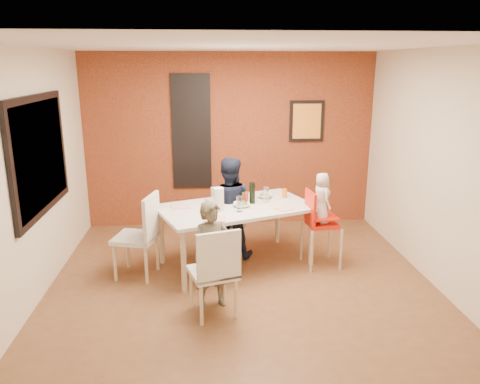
{
  "coord_description": "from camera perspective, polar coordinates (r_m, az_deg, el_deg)",
  "views": [
    {
      "loc": [
        -0.43,
        -5.02,
        2.52
      ],
      "look_at": [
        0.0,
        0.3,
        1.05
      ],
      "focal_mm": 35.0,
      "sensor_mm": 36.0,
      "label": 1
    }
  ],
  "objects": [
    {
      "name": "chair_near",
      "position": [
        4.74,
        -3.02,
        -9.28
      ],
      "size": [
        0.56,
        0.56,
        0.97
      ],
      "rotation": [
        0.0,
        0.0,
        3.43
      ],
      "color": "silver",
      "rests_on": "ground"
    },
    {
      "name": "wall_left",
      "position": [
        5.47,
        -23.96,
        1.7
      ],
      "size": [
        0.02,
        4.5,
        2.7
      ],
      "primitive_type": "cube",
      "color": "beige",
      "rests_on": "ground"
    },
    {
      "name": "plate_near_right",
      "position": [
        5.8,
        5.44,
        -2.01
      ],
      "size": [
        0.26,
        0.26,
        0.01
      ],
      "primitive_type": "cube",
      "rotation": [
        0.0,
        0.0,
        0.41
      ],
      "color": "white",
      "rests_on": "dining_table"
    },
    {
      "name": "wall_back",
      "position": [
        7.37,
        -1.22,
        6.26
      ],
      "size": [
        4.5,
        0.02,
        2.7
      ],
      "primitive_type": "cube",
      "color": "beige",
      "rests_on": "ground"
    },
    {
      "name": "glassblock_surround",
      "position": [
        7.3,
        -5.95,
        7.28
      ],
      "size": [
        0.6,
        0.03,
        1.76
      ],
      "primitive_type": "cube",
      "color": "black",
      "rests_on": "wall_back"
    },
    {
      "name": "condiment_red",
      "position": [
        5.91,
        0.7,
        -0.91
      ],
      "size": [
        0.04,
        0.04,
        0.15
      ],
      "primitive_type": "cylinder",
      "color": "red",
      "rests_on": "dining_table"
    },
    {
      "name": "high_chair",
      "position": [
        5.99,
        9.55,
        -3.54
      ],
      "size": [
        0.46,
        0.46,
        1.0
      ],
      "rotation": [
        0.0,
        0.0,
        1.68
      ],
      "color": "red",
      "rests_on": "ground"
    },
    {
      "name": "ceiling",
      "position": [
        5.04,
        0.29,
        17.45
      ],
      "size": [
        4.5,
        4.5,
        0.02
      ],
      "primitive_type": "cube",
      "color": "white",
      "rests_on": "wall_back"
    },
    {
      "name": "salad_bowl_b",
      "position": [
        6.26,
        3.03,
        -0.48
      ],
      "size": [
        0.26,
        0.26,
        0.05
      ],
      "primitive_type": "imported",
      "rotation": [
        0.0,
        0.0,
        -0.42
      ],
      "color": "silver",
      "rests_on": "dining_table"
    },
    {
      "name": "wall_right",
      "position": [
        5.81,
        23.0,
        2.54
      ],
      "size": [
        0.02,
        4.5,
        2.7
      ],
      "primitive_type": "cube",
      "color": "beige",
      "rests_on": "ground"
    },
    {
      "name": "glassblock_strip",
      "position": [
        7.31,
        -5.95,
        7.29
      ],
      "size": [
        0.55,
        0.03,
        1.7
      ],
      "primitive_type": "cube",
      "color": "silver",
      "rests_on": "wall_back"
    },
    {
      "name": "sippy_cup",
      "position": [
        6.27,
        5.45,
        -0.17
      ],
      "size": [
        0.07,
        0.07,
        0.12
      ],
      "primitive_type": "cylinder",
      "color": "orange",
      "rests_on": "dining_table"
    },
    {
      "name": "paper_towel_roll",
      "position": [
        5.66,
        -2.62,
        -0.92
      ],
      "size": [
        0.13,
        0.13,
        0.29
      ],
      "primitive_type": "cylinder",
      "color": "white",
      "rests_on": "dining_table"
    },
    {
      "name": "picture_window_pane",
      "position": [
        5.6,
        -23.1,
        4.19
      ],
      "size": [
        0.02,
        1.55,
        1.15
      ],
      "primitive_type": "cube",
      "color": "black",
      "rests_on": "wall_left"
    },
    {
      "name": "wine_bottle",
      "position": [
        5.97,
        1.5,
        -0.11
      ],
      "size": [
        0.07,
        0.07,
        0.28
      ],
      "primitive_type": "cylinder",
      "color": "black",
      "rests_on": "dining_table"
    },
    {
      "name": "child_near",
      "position": [
        4.95,
        -3.4,
        -7.68
      ],
      "size": [
        0.5,
        0.41,
        1.16
      ],
      "primitive_type": "imported",
      "rotation": [
        0.0,
        0.0,
        0.36
      ],
      "color": "brown",
      "rests_on": "ground"
    },
    {
      "name": "chair_far",
      "position": [
        6.47,
        -1.6,
        -2.89
      ],
      "size": [
        0.45,
        0.45,
        0.88
      ],
      "rotation": [
        0.0,
        0.0,
        0.12
      ],
      "color": "silver",
      "rests_on": "ground"
    },
    {
      "name": "toddler",
      "position": [
        5.91,
        9.91,
        -0.7
      ],
      "size": [
        0.28,
        0.35,
        0.64
      ],
      "primitive_type": "imported",
      "rotation": [
        0.0,
        0.0,
        1.86
      ],
      "color": "beige",
      "rests_on": "high_chair"
    },
    {
      "name": "brick_accent_wall",
      "position": [
        7.35,
        -1.21,
        6.24
      ],
      "size": [
        4.5,
        0.02,
        2.7
      ],
      "primitive_type": "cube",
      "color": "maroon",
      "rests_on": "ground"
    },
    {
      "name": "condiment_green",
      "position": [
        5.98,
        0.81,
        -0.7
      ],
      "size": [
        0.04,
        0.04,
        0.15
      ],
      "primitive_type": "cylinder",
      "color": "#376C24",
      "rests_on": "dining_table"
    },
    {
      "name": "wine_glass_b",
      "position": [
        6.04,
        3.19,
        -0.31
      ],
      "size": [
        0.07,
        0.07,
        0.2
      ],
      "primitive_type": "cylinder",
      "color": "white",
      "rests_on": "dining_table"
    },
    {
      "name": "salad_bowl_a",
      "position": [
        5.85,
        0.2,
        -1.58
      ],
      "size": [
        0.21,
        0.21,
        0.05
      ],
      "primitive_type": "imported",
      "rotation": [
        0.0,
        0.0,
        -0.02
      ],
      "color": "white",
      "rests_on": "dining_table"
    },
    {
      "name": "plate_far_mid",
      "position": [
        6.21,
        -1.63,
        -0.79
      ],
      "size": [
        0.26,
        0.26,
        0.01
      ],
      "primitive_type": "cube",
      "rotation": [
        0.0,
        0.0,
        0.37
      ],
      "color": "white",
      "rests_on": "dining_table"
    },
    {
      "name": "art_print_frame",
      "position": [
        7.46,
        8.13,
        8.55
      ],
      "size": [
        0.54,
        0.03,
        0.64
      ],
      "primitive_type": "cube",
      "color": "black",
      "rests_on": "wall_back"
    },
    {
      "name": "wine_glass_a",
      "position": [
        5.65,
        -0.09,
        -1.46
      ],
      "size": [
        0.07,
        0.07,
        0.19
      ],
      "primitive_type": "cylinder",
      "color": "silver",
      "rests_on": "dining_table"
    },
    {
      "name": "condiment_brown",
      "position": [
        6.01,
        0.4,
        -0.7
      ],
      "size": [
        0.03,
        0.03,
        0.13
      ],
      "primitive_type": "cylinder",
      "color": "brown",
      "rests_on": "dining_table"
    },
    {
      "name": "wall_front",
      "position": [
        3.03,
        3.89,
        -7.28
      ],
      "size": [
        4.5,
        0.02,
        2.7
      ],
      "primitive_type": "cube",
      "color": "beige",
      "rests_on": "ground"
    },
    {
      "name": "plate_far_left",
      "position": [
        5.89,
        -7.28,
        -1.78
      ],
      "size": [
        0.26,
        0.26,
        0.01
      ],
      "primitive_type": "cube",
      "rotation": [
        0.0,
        0.0,
        0.24
      ],
      "color": "white",
      "rests_on": "dining_table"
    },
    {
      "name": "plate_near_left",
      "position": [
        5.41,
        -3.06,
        -3.24
      ],
      "size": [
        0.27,
        0.27,
        0.01
      ],
      "primitive_type": "cube",
      "rotation": [
        0.0,
        0.0,
        -0.11
      ],
      "color": "white",
      "rests_on": "dining_table"
    },
    {
      "name": "chair_left",
      "position": [
        5.74,
        -11.83,
        -4.73
      ],
      "size": [
        0.58,
        0.58,
        1.03
      ],
      "rotation": [
        0.0,
        0.0,
        4.47
      ],
      "color": "silver",
      "rests_on": "ground"
    },
    {
      "name": "child_far",
      "position": [
        6.19,
        -1.41,
        -1.92
      ],
      "size": [
        0.72,
        0.59,
        1.36
      ],
      "primitive_type": "imported",
      "rotation": [
        0.0,
        0.0,
        3.02
      ],
      "color": "black",
      "rests_on": "ground"
    },
    {
      "name": "ground",
      "position": [
        5.63,
        0.25,
        -11.18
      ],
      "size": [
        4.5,
        4.5,
        0.0
      ],
      "primitive_type": "plane",
      "color": "brown",
      "rests_on": "ground"
    },
    {
      "name": "dining_table",
      "position": [
        5.91,
        -0.46,
        -2.38
      ],
      "size": [
        2.13,
        1.65,
        0.79
      ],
      "rotation": [
        0.0,
        0.0,
        0.36
      ],
      "color": "silver",
      "rests_on": "ground"
    },
    {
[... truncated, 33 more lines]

